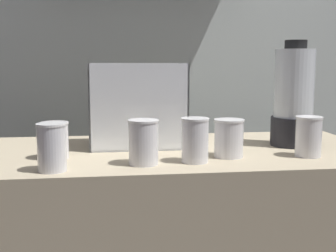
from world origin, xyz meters
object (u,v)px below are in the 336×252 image
Objects in this scene: juice_cup_pomegranate_left at (52,149)px; juice_cup_beet_far_right at (229,141)px; blender_pitcher at (294,100)px; juice_cup_carrot_far_left at (55,142)px; carrot_display_bin at (138,120)px; juice_cup_orange_rightmost at (308,139)px; juice_cup_pomegranate_right at (195,142)px; juice_cup_carrot_middle at (144,145)px.

juice_cup_pomegranate_left is 1.11× the size of juice_cup_beet_far_right.
blender_pitcher is 0.84m from juice_cup_pomegranate_left.
juice_cup_pomegranate_left is at bearing -86.10° from juice_cup_carrot_far_left.
carrot_display_bin is 2.62× the size of juice_cup_orange_rightmost.
juice_cup_beet_far_right is (0.52, 0.11, -0.01)m from juice_cup_pomegranate_left.
juice_cup_carrot_far_left is at bearing 165.83° from juice_cup_pomegranate_right.
blender_pitcher is 0.21m from juice_cup_orange_rightmost.
blender_pitcher is 0.33m from juice_cup_beet_far_right.
juice_cup_carrot_middle is 1.10× the size of juice_cup_beet_far_right.
juice_cup_pomegranate_right is at bearing -61.95° from carrot_display_bin.
carrot_display_bin reaches higher than juice_cup_carrot_far_left.
juice_cup_pomegranate_left is 0.77m from juice_cup_orange_rightmost.
juice_cup_beet_far_right reaches higher than juice_cup_carrot_far_left.
blender_pitcher is at bearing 18.87° from juice_cup_pomegranate_left.
juice_cup_carrot_far_left is at bearing 93.90° from juice_cup_pomegranate_left.
carrot_display_bin is 0.54m from blender_pitcher.
juice_cup_orange_rightmost is (0.51, 0.04, -0.00)m from juice_cup_carrot_middle.
juice_cup_pomegranate_right is (0.15, -0.28, -0.03)m from carrot_display_bin.
carrot_display_bin reaches higher than juice_cup_pomegranate_left.
juice_cup_pomegranate_right is (-0.39, -0.21, -0.10)m from blender_pitcher.
juice_cup_pomegranate_right is 1.04× the size of juice_cup_orange_rightmost.
juice_cup_orange_rightmost is (0.76, 0.09, -0.01)m from juice_cup_pomegranate_left.
juice_cup_pomegranate_right reaches higher than juice_cup_carrot_far_left.
juice_cup_pomegranate_left is at bearing -127.28° from carrot_display_bin.
juice_cup_pomegranate_left is at bearing -167.67° from juice_cup_beet_far_right.
juice_cup_pomegranate_right is at bearing -154.06° from juice_cup_beet_far_right.
juice_cup_orange_rightmost is (-0.02, -0.18, -0.11)m from blender_pitcher.
carrot_display_bin is 2.79× the size of juice_cup_beet_far_right.
juice_cup_pomegranate_left is at bearing -169.39° from juice_cup_carrot_middle.
carrot_display_bin is 0.29m from juice_cup_carrot_middle.
juice_cup_pomegranate_left is at bearing -173.39° from juice_cup_orange_rightmost.
juice_cup_beet_far_right is at bearing -149.99° from blender_pitcher.
juice_cup_orange_rightmost is at bearing 6.61° from juice_cup_pomegranate_left.
juice_cup_carrot_middle is (0.25, 0.05, -0.00)m from juice_cup_pomegranate_left.
juice_cup_carrot_far_left is 0.28m from juice_cup_carrot_middle.
blender_pitcher is 2.92× the size of juice_cup_orange_rightmost.
carrot_display_bin is 2.51× the size of juice_cup_pomegranate_right.
blender_pitcher is (0.53, -0.06, 0.07)m from carrot_display_bin.
carrot_display_bin is 2.51× the size of juice_cup_pomegranate_left.
blender_pitcher is at bearing 28.81° from juice_cup_pomegranate_right.
juice_cup_pomegranate_right is at bearing -174.94° from juice_cup_orange_rightmost.
juice_cup_carrot_middle is at bearing 10.61° from juice_cup_pomegranate_left.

